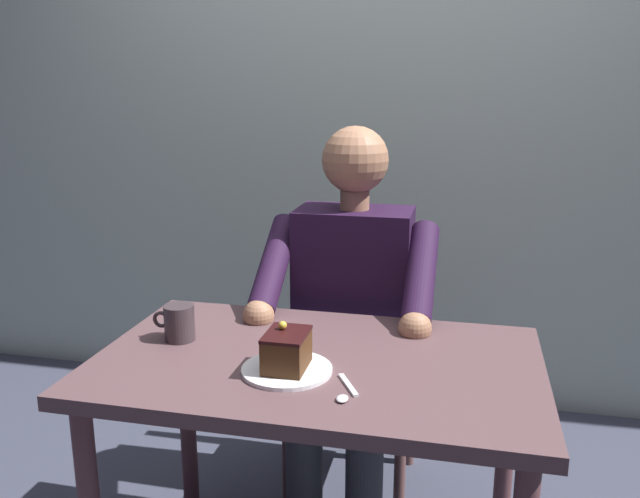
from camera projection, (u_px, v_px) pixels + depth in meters
name	position (u px, v px, depth m)	size (l,w,h in m)	color
cafe_rear_panel	(390.00, 48.00, 2.64)	(6.40, 0.12, 3.00)	#A1B2A4
dining_table	(317.00, 392.00, 1.62)	(1.08, 0.66, 0.71)	#4F383B
chair	(358.00, 346.00, 2.22)	(0.42, 0.42, 0.89)	brown
seated_person	(349.00, 321.00, 2.02)	(0.53, 0.58, 1.24)	#24112D
dessert_plate	(287.00, 370.00, 1.52)	(0.21, 0.21, 0.01)	white
cake_slice	(287.00, 350.00, 1.50)	(0.09, 0.12, 0.11)	#412612
coffee_cup	(179.00, 322.00, 1.70)	(0.11, 0.08, 0.09)	#382C30
dessert_spoon	(345.00, 392.00, 1.41)	(0.06, 0.14, 0.01)	silver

